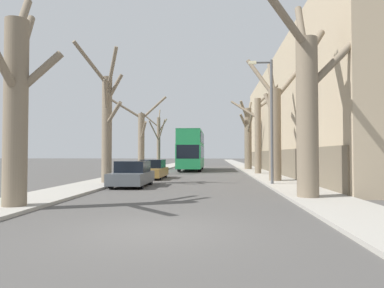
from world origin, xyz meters
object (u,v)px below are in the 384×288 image
at_px(street_tree_right_3, 248,135).
at_px(street_tree_left_0, 16,103).
at_px(street_tree_left_1, 107,122).
at_px(street_tree_left_3, 158,140).
at_px(street_tree_right_0, 307,103).
at_px(double_decker_bus, 191,148).
at_px(parked_car_1, 153,170).
at_px(street_tree_left_2, 141,139).
at_px(street_tree_right_2, 258,131).
at_px(street_tree_right_1, 275,125).
at_px(parked_car_0, 132,174).
at_px(lamp_post, 270,115).

bearing_deg(street_tree_right_3, street_tree_left_0, -109.28).
height_order(street_tree_left_0, street_tree_left_1, street_tree_left_1).
relative_size(street_tree_left_3, street_tree_right_0, 0.88).
bearing_deg(double_decker_bus, parked_car_1, -98.38).
bearing_deg(street_tree_left_2, street_tree_right_0, -57.93).
xyz_separation_m(street_tree_left_3, street_tree_right_2, (10.75, -9.30, 0.32)).
distance_m(street_tree_left_0, street_tree_right_0, 10.79).
distance_m(street_tree_right_1, parked_car_0, 9.83).
height_order(street_tree_left_0, street_tree_right_1, street_tree_right_1).
bearing_deg(street_tree_left_0, lamp_post, 43.45).
distance_m(street_tree_left_2, parked_car_0, 11.97).
xyz_separation_m(street_tree_left_3, parked_car_1, (2.13, -15.03, -2.92)).
distance_m(street_tree_left_3, street_tree_right_3, 10.69).
distance_m(double_decker_bus, parked_car_1, 13.75).
distance_m(street_tree_left_1, street_tree_right_0, 12.11).
distance_m(street_tree_left_0, double_decker_bus, 28.42).
xyz_separation_m(street_tree_right_3, double_decker_bus, (-6.56, -1.69, -1.62)).
distance_m(street_tree_right_2, double_decker_bus, 10.30).
xyz_separation_m(street_tree_right_2, lamp_post, (-0.70, -11.10, 0.23)).
distance_m(street_tree_left_2, double_decker_bus, 9.25).
bearing_deg(street_tree_left_1, street_tree_right_0, -31.60).
bearing_deg(street_tree_right_1, street_tree_left_0, -131.54).
xyz_separation_m(street_tree_left_1, street_tree_right_0, (10.31, -6.35, 0.08)).
bearing_deg(double_decker_bus, parked_car_0, -95.72).
bearing_deg(street_tree_right_0, street_tree_left_3, 111.68).
distance_m(street_tree_left_1, street_tree_right_3, 22.89).
distance_m(street_tree_left_2, street_tree_right_2, 10.70).
relative_size(street_tree_left_0, street_tree_right_2, 0.93).
xyz_separation_m(street_tree_left_0, double_decker_bus, (3.87, 28.14, -1.02)).
bearing_deg(street_tree_right_1, double_decker_bus, 112.25).
distance_m(street_tree_left_0, parked_car_1, 15.06).
relative_size(street_tree_left_3, street_tree_right_1, 0.88).
relative_size(street_tree_left_2, street_tree_right_3, 0.86).
relative_size(double_decker_bus, lamp_post, 1.43).
height_order(street_tree_left_3, street_tree_right_0, street_tree_right_0).
distance_m(street_tree_left_0, street_tree_right_3, 31.61).
bearing_deg(street_tree_right_3, street_tree_right_0, -90.24).
xyz_separation_m(street_tree_left_1, lamp_post, (9.80, -0.18, 0.34)).
xyz_separation_m(street_tree_left_1, street_tree_right_2, (10.50, 10.93, 0.11)).
relative_size(street_tree_right_1, street_tree_right_3, 1.02).
bearing_deg(street_tree_left_2, street_tree_left_3, 90.51).
height_order(street_tree_right_0, street_tree_right_3, street_tree_right_0).
bearing_deg(street_tree_left_2, street_tree_left_1, -89.10).
height_order(street_tree_left_1, parked_car_1, street_tree_left_1).
bearing_deg(parked_car_1, street_tree_right_1, -17.86).
xyz_separation_m(street_tree_right_2, parked_car_0, (-8.62, -12.07, -3.24)).
distance_m(street_tree_left_3, parked_car_1, 15.45).
distance_m(street_tree_right_0, street_tree_right_2, 17.27).
bearing_deg(street_tree_right_0, parked_car_0, 148.34).
height_order(street_tree_right_2, parked_car_0, street_tree_right_2).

